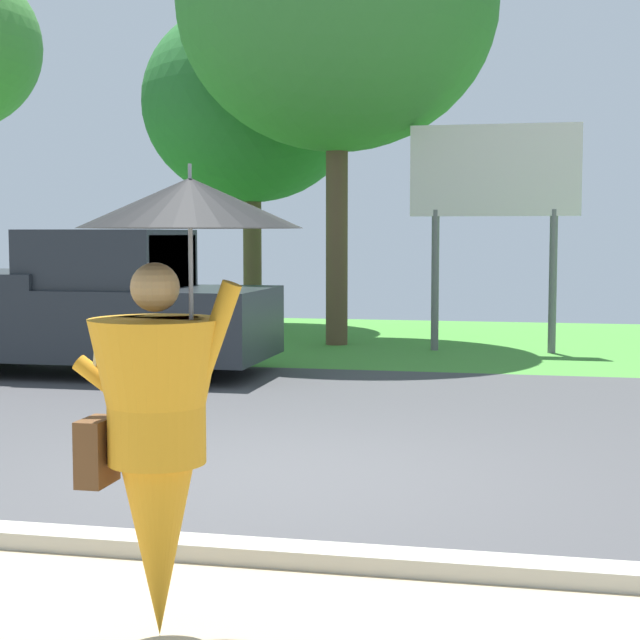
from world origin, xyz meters
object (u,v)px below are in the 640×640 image
object	(u,v)px
pickup_truck	(76,307)
tree_right_mid	(337,5)
tree_left_far	(252,103)
roadside_billboard	(495,187)
monk_pedestrian	(165,398)

from	to	relation	value
pickup_truck	tree_right_mid	size ratio (longest dim) A/B	0.66
tree_right_mid	tree_left_far	bearing A→B (deg)	129.22
tree_right_mid	pickup_truck	bearing A→B (deg)	-123.51
pickup_truck	tree_right_mid	bearing A→B (deg)	48.20
pickup_truck	roadside_billboard	bearing A→B (deg)	25.92
monk_pedestrian	tree_right_mid	world-z (taller)	tree_right_mid
pickup_truck	roadside_billboard	world-z (taller)	roadside_billboard
roadside_billboard	tree_right_mid	distance (m)	3.95
roadside_billboard	tree_left_far	world-z (taller)	tree_left_far
roadside_billboard	tree_left_far	xyz separation A→B (m)	(-4.79, 3.21, 1.79)
pickup_truck	tree_right_mid	xyz separation A→B (m)	(2.70, 4.07, 4.64)
roadside_billboard	tree_right_mid	xyz separation A→B (m)	(-2.57, 0.49, 2.96)
monk_pedestrian	roadside_billboard	world-z (taller)	roadside_billboard
roadside_billboard	tree_right_mid	size ratio (longest dim) A/B	0.44
tree_left_far	tree_right_mid	xyz separation A→B (m)	(2.22, -2.72, 1.17)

